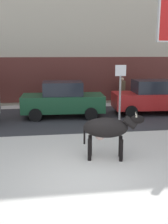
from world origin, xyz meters
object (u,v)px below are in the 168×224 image
Objects in this scene: cow_black at (108,129)px; car_red_sedan at (152,97)px; street_sign at (120,93)px; pedestrian_near_billboard at (122,91)px; car_darkgreen_sedan at (63,100)px.

car_red_sedan is at bearing 57.69° from cow_black.
cow_black is 3.04m from street_sign.
pedestrian_near_billboard is 0.61× the size of street_sign.
car_red_sedan reaches higher than pedestrian_near_billboard.
street_sign is (-2.74, -3.36, 0.76)m from car_red_sedan.
car_darkgreen_sedan reaches higher than pedestrian_near_billboard.
cow_black is at bearing -80.53° from car_darkgreen_sedan.
street_sign is at bearing -129.17° from car_red_sedan.
street_sign reaches higher than car_darkgreen_sedan.
car_darkgreen_sedan is 3.96m from street_sign.
cow_black is 7.23m from car_red_sedan.
car_darkgreen_sedan is 2.47× the size of pedestrian_near_billboard.
car_darkgreen_sedan is at bearing 123.14° from street_sign.
cow_black is at bearing -108.42° from pedestrian_near_billboard.
pedestrian_near_billboard is at bearing 73.33° from street_sign.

